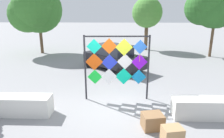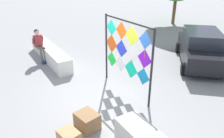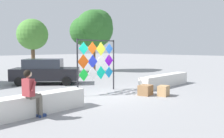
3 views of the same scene
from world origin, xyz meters
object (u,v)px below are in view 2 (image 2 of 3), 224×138
(kite_display_rack, at_px, (126,50))
(seated_vendor, at_px, (39,43))
(parked_car, at_px, (201,47))
(cardboard_box_large, at_px, (87,121))

(kite_display_rack, bearing_deg, seated_vendor, -157.62)
(seated_vendor, bearing_deg, parked_car, 56.11)
(kite_display_rack, xyz_separation_m, cardboard_box_large, (1.10, -2.05, -1.31))
(parked_car, xyz_separation_m, cardboard_box_large, (1.32, -6.34, -0.53))
(seated_vendor, xyz_separation_m, parked_car, (4.07, 6.06, -0.13))
(kite_display_rack, distance_m, parked_car, 4.37)
(kite_display_rack, distance_m, seated_vendor, 4.69)
(parked_car, bearing_deg, seated_vendor, -123.89)
(parked_car, bearing_deg, cardboard_box_large, -78.22)
(seated_vendor, height_order, parked_car, seated_vendor)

